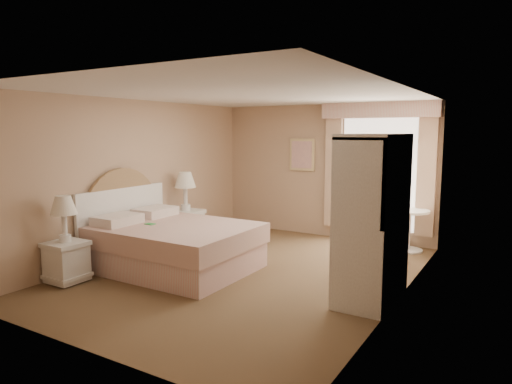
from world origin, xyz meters
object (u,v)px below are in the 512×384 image
Objects in this scene: nightstand_near at (66,251)px; nightstand_far at (186,217)px; round_table at (409,223)px; armoire at (373,232)px; bed at (169,243)px; cafe_chair at (393,226)px.

nightstand_far is at bearing 90.00° from nightstand_near.
round_table is 0.36× the size of armoire.
armoire reaches higher than nightstand_far.
bed is 3.41m from cafe_chair.
armoire is at bearing 22.11° from nightstand_near.
bed is at bearing -60.18° from nightstand_far.
nightstand_far is at bearing 164.99° from armoire.
nightstand_near reaches higher than round_table.
bed reaches higher than nightstand_far.
nightstand_near is at bearing -112.22° from cafe_chair.
round_table is at bearing 45.07° from bed.
nightstand_far reaches higher than cafe_chair.
round_table is 0.73× the size of cafe_chair.
bed is 1.75× the size of nightstand_far.
bed is at bearing -174.43° from armoire.
nightstand_far reaches higher than nightstand_near.
bed is at bearing -134.93° from round_table.
armoire reaches higher than round_table.
bed reaches higher than round_table.
armoire is at bearing -15.01° from nightstand_far.
nightstand_near is 0.91× the size of nightstand_far.
armoire reaches higher than nightstand_near.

